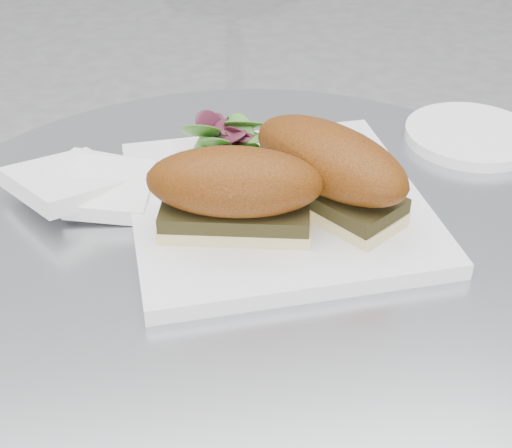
{
  "coord_description": "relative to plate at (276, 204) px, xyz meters",
  "views": [
    {
      "loc": [
        -0.08,
        -0.51,
        1.12
      ],
      "look_at": [
        0.0,
        -0.01,
        0.77
      ],
      "focal_mm": 50.0,
      "sensor_mm": 36.0,
      "label": 1
    }
  ],
  "objects": [
    {
      "name": "napkin",
      "position": [
        -0.18,
        0.05,
        0.0
      ],
      "size": [
        0.17,
        0.17,
        0.02
      ],
      "primitive_type": null,
      "rotation": [
        0.0,
        0.0,
        0.28
      ],
      "color": "white",
      "rests_on": "table"
    },
    {
      "name": "sandwich_right",
      "position": [
        0.04,
        -0.02,
        0.05
      ],
      "size": [
        0.16,
        0.18,
        0.08
      ],
      "rotation": [
        0.0,
        0.0,
        -0.98
      ],
      "color": "#DDBF8A",
      "rests_on": "plate"
    },
    {
      "name": "sandwich_left",
      "position": [
        -0.05,
        -0.05,
        0.05
      ],
      "size": [
        0.17,
        0.1,
        0.08
      ],
      "rotation": [
        0.0,
        0.0,
        -0.22
      ],
      "color": "#DDBF8A",
      "rests_on": "plate"
    },
    {
      "name": "salad",
      "position": [
        -0.02,
        0.08,
        0.03
      ],
      "size": [
        0.09,
        0.09,
        0.05
      ],
      "primitive_type": null,
      "color": "#599530",
      "rests_on": "plate"
    },
    {
      "name": "plate",
      "position": [
        0.0,
        0.0,
        0.0
      ],
      "size": [
        0.29,
        0.29,
        0.02
      ],
      "primitive_type": "cube",
      "rotation": [
        0.0,
        0.0,
        0.05
      ],
      "color": "white",
      "rests_on": "table"
    },
    {
      "name": "table",
      "position": [
        -0.03,
        -0.06,
        -0.25
      ],
      "size": [
        0.7,
        0.7,
        0.73
      ],
      "color": "#ADB0B4",
      "rests_on": "ground"
    },
    {
      "name": "saucer",
      "position": [
        0.25,
        0.1,
        -0.0
      ],
      "size": [
        0.15,
        0.15,
        0.01
      ],
      "primitive_type": "cylinder",
      "color": "white",
      "rests_on": "table"
    }
  ]
}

